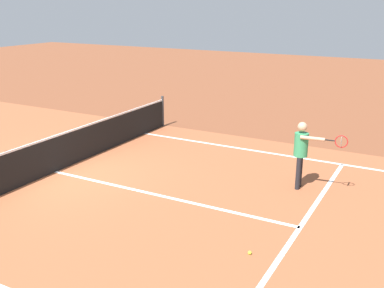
% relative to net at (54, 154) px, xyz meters
% --- Properties ---
extents(ground_plane, '(60.00, 60.00, 0.00)m').
position_rel_net_xyz_m(ground_plane, '(0.00, 0.00, -0.49)').
color(ground_plane, brown).
extents(court_surface_inbounds, '(10.62, 24.40, 0.00)m').
position_rel_net_xyz_m(court_surface_inbounds, '(0.00, 0.00, -0.49)').
color(court_surface_inbounds, '#9E5433').
rests_on(court_surface_inbounds, ground_plane).
extents(line_sideline_right, '(0.10, 11.89, 0.01)m').
position_rel_net_xyz_m(line_sideline_right, '(4.11, -5.95, -0.49)').
color(line_sideline_right, white).
rests_on(line_sideline_right, ground_plane).
extents(line_service_near, '(8.22, 0.10, 0.01)m').
position_rel_net_xyz_m(line_service_near, '(0.00, -6.40, -0.49)').
color(line_service_near, white).
rests_on(line_service_near, ground_plane).
extents(line_center_service, '(0.10, 6.40, 0.01)m').
position_rel_net_xyz_m(line_center_service, '(0.00, -3.20, -0.49)').
color(line_center_service, white).
rests_on(line_center_service, ground_plane).
extents(net, '(10.54, 0.09, 1.07)m').
position_rel_net_xyz_m(net, '(0.00, 0.00, 0.00)').
color(net, '#33383D').
rests_on(net, ground_plane).
extents(player_near, '(0.42, 1.20, 1.59)m').
position_rel_net_xyz_m(player_near, '(1.97, -5.83, 0.49)').
color(player_near, black).
rests_on(player_near, ground_plane).
extents(tennis_ball_mid_court, '(0.07, 0.07, 0.07)m').
position_rel_net_xyz_m(tennis_ball_mid_court, '(-1.39, -5.91, -0.46)').
color(tennis_ball_mid_court, '#CCE033').
rests_on(tennis_ball_mid_court, ground_plane).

